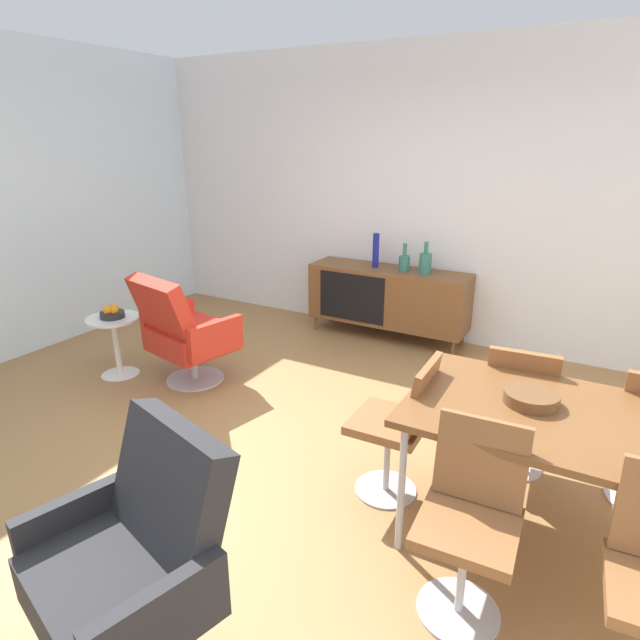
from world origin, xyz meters
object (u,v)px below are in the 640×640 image
Objects in this scene: sideboard at (388,296)px; fruit_bowl at (112,313)px; dining_chair_back_left at (520,403)px; lounge_chair_red at (184,330)px; armchair_black_shell at (134,555)px; side_table_round at (116,339)px; vase_cobalt at (425,262)px; vase_sculptural_dark at (376,250)px; dining_chair_near_window at (399,422)px; dining_table at (583,428)px; dining_chair_front_left at (471,515)px; wooden_bowl_on_table at (531,398)px; vase_ceramic_small at (404,262)px.

sideboard is 8.00× the size of fruit_bowl.
dining_chair_back_left is at bearing -48.24° from sideboard.
armchair_black_shell is at bearing -51.21° from lounge_chair_red.
side_table_round is (-3.24, -0.21, -0.15)m from dining_chair_back_left.
vase_cobalt is at bearing 43.81° from side_table_round.
sideboard is 1.69× the size of lounge_chair_red.
vase_cobalt is 0.52m from vase_sculptural_dark.
vase_cobalt reaches higher than dining_chair_near_window.
dining_table is 2.01m from armchair_black_shell.
dining_chair_front_left is at bearing -67.48° from vase_cobalt.
side_table_round is (-3.24, 0.91, -0.15)m from dining_chair_front_left.
dining_table is (2.06, -2.31, -0.19)m from vase_sculptural_dark.
vase_sculptural_dark reaches higher than sideboard.
dining_chair_near_window is 1.00× the size of dining_chair_front_left.
dining_chair_near_window is 2.73m from side_table_round.
dining_chair_back_left is 3.25m from fruit_bowl.
vase_cobalt is 0.32× the size of lounge_chair_red.
wooden_bowl_on_table is at bearing -5.16° from side_table_round.
vase_sculptural_dark reaches higher than armchair_black_shell.
armchair_black_shell is at bearing -87.96° from vase_cobalt.
side_table_round is at bearing -130.59° from sideboard.
dining_chair_back_left is (1.41, -1.75, -0.34)m from vase_ceramic_small.
dining_chair_front_left is at bearing -46.26° from dining_chair_near_window.
armchair_black_shell is (-1.17, -1.45, -0.30)m from wooden_bowl_on_table.
sideboard is 3.26m from dining_chair_front_left.
dining_table is 3.63m from side_table_round.
side_table_round is at bearing -176.27° from dining_chair_back_left.
lounge_chair_red and armchair_black_shell have the same top height.
side_table_round is 2.60× the size of fruit_bowl.
vase_sculptural_dark is at bearing 52.00° from fruit_bowl.
sideboard is 2.83m from wooden_bowl_on_table.
side_table_round is at bearing 174.47° from dining_table.
wooden_bowl_on_table is (1.81, -2.27, -0.12)m from vase_sculptural_dark.
sideboard is 4.71× the size of vase_sculptural_dark.
wooden_bowl_on_table reaches higher than dining_table.
lounge_chair_red is (-2.07, 0.51, -0.00)m from dining_chair_near_window.
fruit_bowl is (-3.59, 0.35, -0.13)m from dining_table.
armchair_black_shell is at bearing -80.15° from vase_sculptural_dark.
wooden_bowl_on_table is 3.37m from fruit_bowl.
armchair_black_shell is (0.13, -3.72, -0.36)m from vase_cobalt.
sideboard is at bearing 49.41° from side_table_round.
sideboard is 6.15× the size of wooden_bowl_on_table.
dining_table is at bearing -52.81° from vase_ceramic_small.
side_table_round is (-2.18, 1.75, -0.15)m from armchair_black_shell.
armchair_black_shell is at bearing -135.07° from dining_table.
lounge_chair_red is at bearing 157.58° from dining_chair_front_left.
wooden_bowl_on_table is 0.27× the size of armchair_black_shell.
armchair_black_shell is at bearing -118.43° from dining_chair_back_left.
vase_ceramic_small is 0.31× the size of dining_chair_front_left.
dining_chair_near_window is at bearing -134.22° from dining_chair_back_left.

